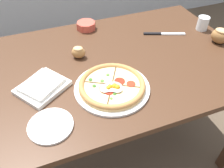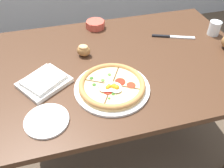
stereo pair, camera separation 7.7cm
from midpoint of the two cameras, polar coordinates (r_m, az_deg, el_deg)
ground_plane at (r=1.78m, az=-0.72°, el=-14.73°), size 12.00×12.00×0.00m
dining_table at (r=1.27m, az=-0.98°, el=1.89°), size 1.35×0.90×0.77m
pizza at (r=1.03m, az=-2.13°, el=-0.54°), size 0.33×0.33×0.05m
ramekin_bowl at (r=1.48m, az=-7.77°, el=13.77°), size 0.12×0.12×0.04m
napkin_folded at (r=1.09m, az=-18.40°, el=-0.60°), size 0.26×0.25×0.04m
bread_piece_near at (r=1.43m, az=23.19°, el=10.62°), size 0.11×0.12×0.09m
bread_piece_mid at (r=1.23m, az=-9.89°, el=7.53°), size 0.09×0.08×0.06m
knife_main at (r=1.44m, az=10.84°, el=11.76°), size 0.23×0.10×0.01m
water_glass at (r=1.54m, az=19.60°, el=13.40°), size 0.07×0.07×0.08m
side_saucer at (r=0.94m, az=-16.87°, el=-9.67°), size 0.17×0.17×0.01m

